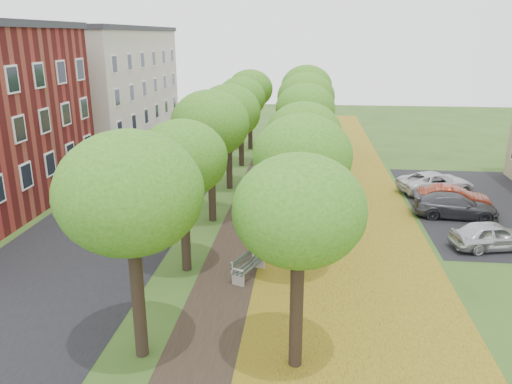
% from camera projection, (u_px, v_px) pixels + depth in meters
% --- Properties ---
extents(ground, '(120.00, 120.00, 0.00)m').
position_uv_depth(ground, '(211.00, 358.00, 15.52)').
color(ground, '#2D4C19').
rests_on(ground, ground).
extents(street_asphalt, '(8.00, 70.00, 0.01)m').
position_uv_depth(street_asphalt, '(137.00, 200.00, 30.48)').
color(street_asphalt, black).
rests_on(street_asphalt, ground).
extents(footpath, '(3.20, 70.00, 0.01)m').
position_uv_depth(footpath, '(258.00, 204.00, 29.74)').
color(footpath, black).
rests_on(footpath, ground).
extents(leaf_verge, '(7.50, 70.00, 0.01)m').
position_uv_depth(leaf_verge, '(343.00, 206.00, 29.25)').
color(leaf_verge, olive).
rests_on(leaf_verge, ground).
extents(parking_lot, '(9.00, 16.00, 0.01)m').
position_uv_depth(parking_lot, '(488.00, 206.00, 29.37)').
color(parking_lot, black).
rests_on(parking_lot, ground).
extents(tree_row_west, '(4.07, 34.07, 6.84)m').
position_uv_depth(tree_row_west, '(220.00, 118.00, 28.43)').
color(tree_row_west, black).
rests_on(tree_row_west, ground).
extents(tree_row_east, '(4.07, 34.07, 6.84)m').
position_uv_depth(tree_row_east, '(305.00, 120.00, 27.96)').
color(tree_row_east, black).
rests_on(tree_row_east, ground).
extents(building_cream, '(10.30, 20.30, 10.40)m').
position_uv_depth(building_cream, '(98.00, 84.00, 46.92)').
color(building_cream, beige).
rests_on(building_cream, ground).
extents(bench, '(1.26, 2.04, 0.93)m').
position_uv_depth(bench, '(247.00, 265.00, 20.68)').
color(bench, '#273128').
rests_on(bench, ground).
extents(car_silver, '(4.16, 2.39, 1.33)m').
position_uv_depth(car_silver, '(493.00, 235.00, 23.30)').
color(car_silver, silver).
rests_on(car_silver, ground).
extents(car_red, '(4.24, 1.94, 1.35)m').
position_uv_depth(car_red, '(453.00, 198.00, 28.62)').
color(car_red, maroon).
rests_on(car_red, ground).
extents(car_grey, '(4.64, 2.18, 1.31)m').
position_uv_depth(car_grey, '(455.00, 206.00, 27.40)').
color(car_grey, '#37373D').
rests_on(car_grey, ground).
extents(car_white, '(5.28, 3.64, 1.34)m').
position_uv_depth(car_white, '(436.00, 183.00, 31.62)').
color(car_white, silver).
rests_on(car_white, ground).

